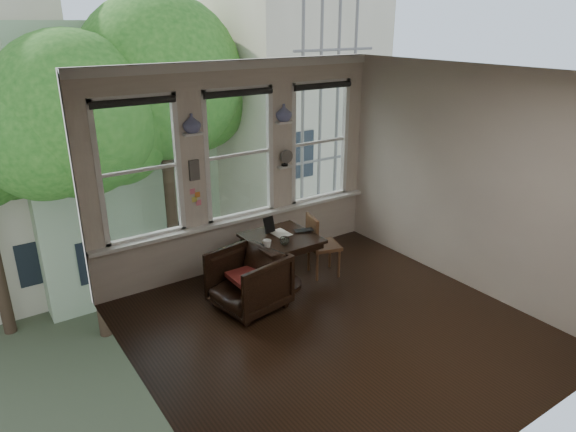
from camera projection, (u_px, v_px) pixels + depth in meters
ground at (333, 329)px, 6.21m from camera, size 4.50×4.50×0.00m
ceiling at (343, 73)px, 5.14m from camera, size 4.50×4.50×0.00m
wall_back at (239, 168)px, 7.41m from camera, size 4.50×0.00×4.50m
wall_front at (524, 298)px, 3.94m from camera, size 4.50×0.00×4.50m
wall_left at (139, 264)px, 4.49m from camera, size 0.00×4.50×4.50m
wall_right at (468, 180)px, 6.86m from camera, size 0.00×4.50×4.50m
window_left at (139, 170)px, 6.58m from camera, size 1.10×0.12×1.90m
window_center at (238, 154)px, 7.34m from camera, size 1.10×0.12×1.90m
window_right at (318, 142)px, 8.10m from camera, size 1.10×0.12×1.90m
shelf_left at (192, 134)px, 6.74m from camera, size 0.26×0.16×0.03m
shelf_right at (284, 122)px, 7.50m from camera, size 0.26×0.16×0.03m
intercom at (194, 170)px, 6.94m from camera, size 0.14×0.06×0.28m
sticky_notes at (195, 194)px, 7.07m from camera, size 0.16×0.01×0.24m
desk_fan at (285, 160)px, 7.69m from camera, size 0.20×0.20×0.24m
vase_left at (192, 123)px, 6.69m from camera, size 0.24×0.24×0.25m
vase_right at (284, 113)px, 7.45m from camera, size 0.24×0.24×0.25m
table at (282, 262)px, 7.08m from camera, size 0.90×0.90×0.75m
armchair_left at (249, 281)px, 6.54m from camera, size 0.97×0.95×0.77m
cushion_red at (248, 276)px, 6.52m from camera, size 0.45×0.45×0.06m
side_chair_right at (324, 245)px, 7.40m from camera, size 0.52×0.52×0.92m
laptop at (306, 232)px, 7.09m from camera, size 0.35×0.27×0.02m
mug at (267, 244)px, 6.61m from camera, size 0.12×0.12×0.10m
drinking_glass at (284, 241)px, 6.69m from camera, size 0.15×0.15×0.10m
tablet at (269, 225)px, 7.06m from camera, size 0.17×0.09×0.22m
papers at (280, 233)px, 7.07m from camera, size 0.23×0.31×0.00m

